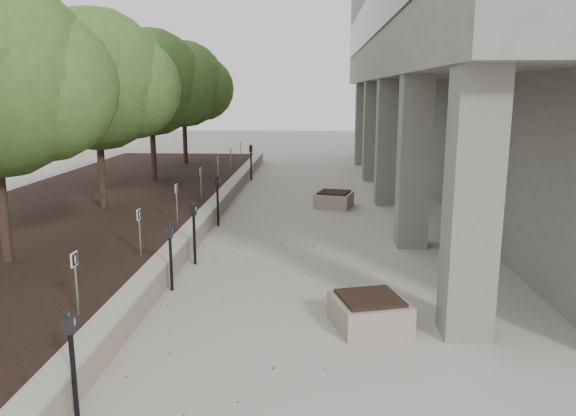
% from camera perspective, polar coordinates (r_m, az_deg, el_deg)
% --- Properties ---
extents(ground, '(90.00, 90.00, 0.00)m').
position_cam_1_polar(ground, '(8.05, -5.70, -15.07)').
color(ground, '#ABA59D').
rests_on(ground, ground).
extents(retaining_wall, '(0.39, 26.00, 0.50)m').
position_cam_1_polar(retaining_wall, '(16.71, -7.36, 0.07)').
color(retaining_wall, '#A0907F').
rests_on(retaining_wall, ground).
extents(planting_bed, '(7.00, 26.00, 0.40)m').
position_cam_1_polar(planting_bed, '(17.74, -19.11, 0.03)').
color(planting_bed, black).
rests_on(planting_bed, ground).
extents(crabapple_tree_3, '(4.60, 4.00, 5.44)m').
position_cam_1_polar(crabapple_tree_3, '(16.22, -18.81, 9.42)').
color(crabapple_tree_3, '#365E24').
rests_on(crabapple_tree_3, planting_bed).
extents(crabapple_tree_4, '(4.60, 4.00, 5.44)m').
position_cam_1_polar(crabapple_tree_4, '(20.96, -13.76, 10.12)').
color(crabapple_tree_4, '#365E24').
rests_on(crabapple_tree_4, planting_bed).
extents(crabapple_tree_5, '(4.60, 4.00, 5.44)m').
position_cam_1_polar(crabapple_tree_5, '(25.79, -10.58, 10.52)').
color(crabapple_tree_5, '#365E24').
rests_on(crabapple_tree_5, planting_bed).
extents(parking_sign_2, '(0.04, 0.22, 0.96)m').
position_cam_1_polar(parking_sign_2, '(8.80, -20.76, -7.23)').
color(parking_sign_2, black).
rests_on(parking_sign_2, planting_bed).
extents(parking_sign_3, '(0.04, 0.22, 0.96)m').
position_cam_1_polar(parking_sign_3, '(11.49, -14.85, -2.44)').
color(parking_sign_3, black).
rests_on(parking_sign_3, planting_bed).
extents(parking_sign_4, '(0.04, 0.22, 0.96)m').
position_cam_1_polar(parking_sign_4, '(14.30, -11.25, 0.51)').
color(parking_sign_4, black).
rests_on(parking_sign_4, planting_bed).
extents(parking_sign_5, '(0.04, 0.22, 0.96)m').
position_cam_1_polar(parking_sign_5, '(17.18, -8.84, 2.48)').
color(parking_sign_5, black).
rests_on(parking_sign_5, planting_bed).
extents(parking_sign_6, '(0.04, 0.22, 0.96)m').
position_cam_1_polar(parking_sign_6, '(20.09, -7.13, 3.88)').
color(parking_sign_6, black).
rests_on(parking_sign_6, planting_bed).
extents(parking_sign_7, '(0.04, 0.22, 0.96)m').
position_cam_1_polar(parking_sign_7, '(23.03, -5.84, 4.92)').
color(parking_sign_7, black).
rests_on(parking_sign_7, planting_bed).
extents(parking_sign_8, '(0.04, 0.22, 0.96)m').
position_cam_1_polar(parking_sign_8, '(25.98, -4.85, 5.73)').
color(parking_sign_8, black).
rests_on(parking_sign_8, planting_bed).
extents(parking_meter_1, '(0.14, 0.12, 1.30)m').
position_cam_1_polar(parking_meter_1, '(6.88, -21.04, -14.74)').
color(parking_meter_1, black).
rests_on(parking_meter_1, ground).
extents(parking_meter_2, '(0.14, 0.12, 1.28)m').
position_cam_1_polar(parking_meter_2, '(10.54, -11.84, -4.92)').
color(parking_meter_2, black).
rests_on(parking_meter_2, ground).
extents(parking_meter_3, '(0.16, 0.13, 1.36)m').
position_cam_1_polar(parking_meter_3, '(12.02, -9.52, -2.56)').
color(parking_meter_3, black).
rests_on(parking_meter_3, ground).
extents(parking_meter_4, '(0.15, 0.12, 1.39)m').
position_cam_1_polar(parking_meter_4, '(15.37, -7.17, 0.73)').
color(parking_meter_4, black).
rests_on(parking_meter_4, ground).
extents(parking_meter_5, '(0.16, 0.12, 1.48)m').
position_cam_1_polar(parking_meter_5, '(23.11, -3.78, 4.64)').
color(parking_meter_5, black).
rests_on(parking_meter_5, ground).
extents(planter_front, '(1.32, 1.32, 0.50)m').
position_cam_1_polar(planter_front, '(9.01, 8.30, -10.37)').
color(planter_front, '#A0907F').
rests_on(planter_front, ground).
extents(planter_back, '(1.33, 1.33, 0.51)m').
position_cam_1_polar(planter_back, '(17.86, 4.70, 0.90)').
color(planter_back, '#A0907F').
rests_on(planter_back, ground).
extents(berry_scatter, '(3.30, 14.10, 0.02)m').
position_cam_1_polar(berry_scatter, '(12.69, -2.81, -4.76)').
color(berry_scatter, '#99130B').
rests_on(berry_scatter, ground).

